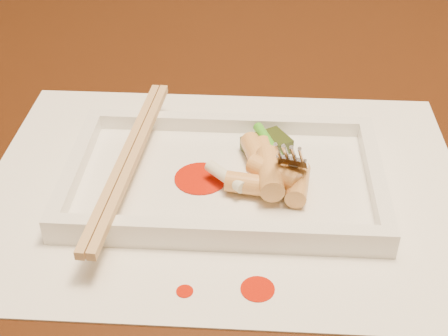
# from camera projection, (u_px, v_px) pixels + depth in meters

# --- Properties ---
(table) EXTENTS (1.40, 0.90, 0.75)m
(table) POSITION_uv_depth(u_px,v_px,m) (312.00, 173.00, 0.71)
(table) COLOR black
(table) RESTS_ON ground
(placemat) EXTENTS (0.40, 0.30, 0.00)m
(placemat) POSITION_uv_depth(u_px,v_px,m) (224.00, 186.00, 0.52)
(placemat) COLOR white
(placemat) RESTS_ON table
(sauce_splatter_a) EXTENTS (0.02, 0.02, 0.00)m
(sauce_splatter_a) POSITION_uv_depth(u_px,v_px,m) (258.00, 289.00, 0.43)
(sauce_splatter_a) COLOR red
(sauce_splatter_a) RESTS_ON placemat
(sauce_splatter_b) EXTENTS (0.01, 0.01, 0.00)m
(sauce_splatter_b) POSITION_uv_depth(u_px,v_px,m) (185.00, 291.00, 0.43)
(sauce_splatter_b) COLOR red
(sauce_splatter_b) RESTS_ON placemat
(plate_base) EXTENTS (0.26, 0.16, 0.01)m
(plate_base) POSITION_uv_depth(u_px,v_px,m) (224.00, 181.00, 0.52)
(plate_base) COLOR white
(plate_base) RESTS_ON placemat
(plate_rim_far) EXTENTS (0.26, 0.01, 0.01)m
(plate_rim_far) POSITION_uv_depth(u_px,v_px,m) (229.00, 123.00, 0.57)
(plate_rim_far) COLOR white
(plate_rim_far) RESTS_ON plate_base
(plate_rim_near) EXTENTS (0.26, 0.01, 0.01)m
(plate_rim_near) POSITION_uv_depth(u_px,v_px,m) (218.00, 231.00, 0.46)
(plate_rim_near) COLOR white
(plate_rim_near) RESTS_ON plate_base
(plate_rim_left) EXTENTS (0.01, 0.14, 0.01)m
(plate_rim_left) POSITION_uv_depth(u_px,v_px,m) (76.00, 166.00, 0.52)
(plate_rim_left) COLOR white
(plate_rim_left) RESTS_ON plate_base
(plate_rim_right) EXTENTS (0.01, 0.14, 0.01)m
(plate_rim_right) POSITION_uv_depth(u_px,v_px,m) (375.00, 176.00, 0.51)
(plate_rim_right) COLOR white
(plate_rim_right) RESTS_ON plate_base
(veg_piece) EXTENTS (0.05, 0.04, 0.01)m
(veg_piece) POSITION_uv_depth(u_px,v_px,m) (267.00, 145.00, 0.54)
(veg_piece) COLOR black
(veg_piece) RESTS_ON plate_base
(scallion_white) EXTENTS (0.04, 0.04, 0.01)m
(scallion_white) POSITION_uv_depth(u_px,v_px,m) (225.00, 176.00, 0.50)
(scallion_white) COLOR #EAEACC
(scallion_white) RESTS_ON plate_base
(scallion_green) EXTENTS (0.04, 0.08, 0.01)m
(scallion_green) POSITION_uv_depth(u_px,v_px,m) (275.00, 153.00, 0.52)
(scallion_green) COLOR #329D19
(scallion_green) RESTS_ON plate_base
(chopstick_a) EXTENTS (0.03, 0.23, 0.01)m
(chopstick_a) POSITION_uv_depth(u_px,v_px,m) (125.00, 157.00, 0.51)
(chopstick_a) COLOR tan
(chopstick_a) RESTS_ON plate_rim_near
(chopstick_b) EXTENTS (0.03, 0.23, 0.01)m
(chopstick_b) POSITION_uv_depth(u_px,v_px,m) (134.00, 158.00, 0.51)
(chopstick_b) COLOR tan
(chopstick_b) RESTS_ON plate_rim_near
(fork) EXTENTS (0.09, 0.10, 0.14)m
(fork) POSITION_uv_depth(u_px,v_px,m) (315.00, 92.00, 0.49)
(fork) COLOR silver
(fork) RESTS_ON plate_base
(sauce_blob_0) EXTENTS (0.04, 0.04, 0.00)m
(sauce_blob_0) POSITION_uv_depth(u_px,v_px,m) (201.00, 178.00, 0.52)
(sauce_blob_0) COLOR red
(sauce_blob_0) RESTS_ON plate_base
(rice_cake_0) EXTENTS (0.04, 0.04, 0.02)m
(rice_cake_0) POSITION_uv_depth(u_px,v_px,m) (280.00, 169.00, 0.51)
(rice_cake_0) COLOR #E8BB6C
(rice_cake_0) RESTS_ON plate_base
(rice_cake_1) EXTENTS (0.05, 0.02, 0.02)m
(rice_cake_1) POSITION_uv_depth(u_px,v_px,m) (254.00, 185.00, 0.49)
(rice_cake_1) COLOR #E8BB6C
(rice_cake_1) RESTS_ON plate_base
(rice_cake_2) EXTENTS (0.05, 0.04, 0.02)m
(rice_cake_2) POSITION_uv_depth(u_px,v_px,m) (274.00, 173.00, 0.50)
(rice_cake_2) COLOR #E8BB6C
(rice_cake_2) RESTS_ON plate_base
(rice_cake_3) EXTENTS (0.03, 0.05, 0.02)m
(rice_cake_3) POSITION_uv_depth(u_px,v_px,m) (256.00, 155.00, 0.53)
(rice_cake_3) COLOR #E8BB6C
(rice_cake_3) RESTS_ON plate_base
(rice_cake_4) EXTENTS (0.02, 0.04, 0.02)m
(rice_cake_4) POSITION_uv_depth(u_px,v_px,m) (271.00, 172.00, 0.51)
(rice_cake_4) COLOR #E8BB6C
(rice_cake_4) RESTS_ON plate_base
(rice_cake_5) EXTENTS (0.02, 0.05, 0.02)m
(rice_cake_5) POSITION_uv_depth(u_px,v_px,m) (270.00, 173.00, 0.50)
(rice_cake_5) COLOR #E8BB6C
(rice_cake_5) RESTS_ON plate_base
(rice_cake_6) EXTENTS (0.02, 0.04, 0.02)m
(rice_cake_6) POSITION_uv_depth(u_px,v_px,m) (298.00, 183.00, 0.50)
(rice_cake_6) COLOR #E8BB6C
(rice_cake_6) RESTS_ON plate_base
(rice_cake_7) EXTENTS (0.02, 0.04, 0.02)m
(rice_cake_7) POSITION_uv_depth(u_px,v_px,m) (266.00, 157.00, 0.52)
(rice_cake_7) COLOR #E8BB6C
(rice_cake_7) RESTS_ON plate_base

